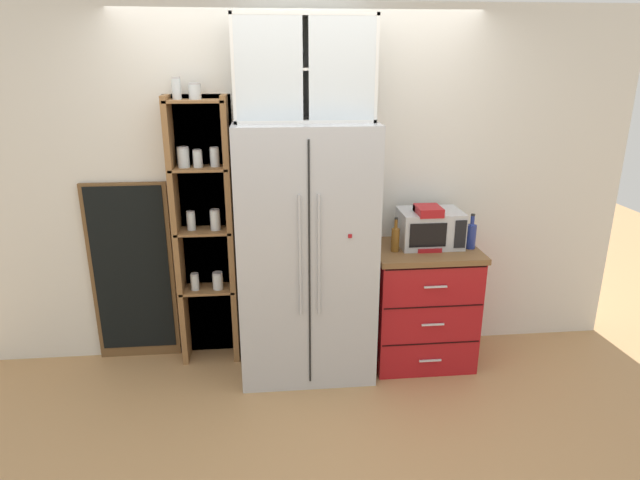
% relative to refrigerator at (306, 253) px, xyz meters
% --- Properties ---
extents(ground_plane, '(10.62, 10.62, 0.00)m').
position_rel_refrigerator_xyz_m(ground_plane, '(-0.00, -0.04, -0.90)').
color(ground_plane, tan).
extents(wall_back_cream, '(4.93, 0.10, 2.55)m').
position_rel_refrigerator_xyz_m(wall_back_cream, '(-0.00, 0.36, 0.38)').
color(wall_back_cream, silver).
rests_on(wall_back_cream, ground).
extents(refrigerator, '(0.93, 0.65, 1.80)m').
position_rel_refrigerator_xyz_m(refrigerator, '(0.00, 0.00, 0.00)').
color(refrigerator, '#B7BABF').
rests_on(refrigerator, ground).
extents(pantry_shelf_column, '(0.46, 0.25, 2.07)m').
position_rel_refrigerator_xyz_m(pantry_shelf_column, '(-0.71, 0.26, 0.13)').
color(pantry_shelf_column, brown).
rests_on(pantry_shelf_column, ground).
extents(counter_cabinet, '(0.75, 0.59, 0.89)m').
position_rel_refrigerator_xyz_m(counter_cabinet, '(0.86, 0.04, -0.45)').
color(counter_cabinet, '#A8161C').
rests_on(counter_cabinet, ground).
extents(microwave, '(0.44, 0.33, 0.26)m').
position_rel_refrigerator_xyz_m(microwave, '(0.90, 0.08, 0.13)').
color(microwave, '#B7BABF').
rests_on(microwave, counter_cabinet).
extents(coffee_maker, '(0.17, 0.20, 0.31)m').
position_rel_refrigerator_xyz_m(coffee_maker, '(0.86, 0.04, 0.15)').
color(coffee_maker, '#A8161C').
rests_on(coffee_maker, counter_cabinet).
extents(mug_charcoal, '(0.12, 0.08, 0.09)m').
position_rel_refrigerator_xyz_m(mug_charcoal, '(0.87, 0.00, 0.04)').
color(mug_charcoal, '#2D2D33').
rests_on(mug_charcoal, counter_cabinet).
extents(bottle_amber, '(0.06, 0.06, 0.25)m').
position_rel_refrigerator_xyz_m(bottle_amber, '(0.63, -0.02, 0.10)').
color(bottle_amber, brown).
rests_on(bottle_amber, counter_cabinet).
extents(bottle_cobalt, '(0.07, 0.07, 0.25)m').
position_rel_refrigerator_xyz_m(bottle_cobalt, '(1.18, -0.01, 0.11)').
color(bottle_cobalt, navy).
rests_on(bottle_cobalt, counter_cabinet).
extents(upper_cabinet, '(0.89, 0.32, 0.65)m').
position_rel_refrigerator_xyz_m(upper_cabinet, '(-0.00, 0.05, 1.22)').
color(upper_cabinet, silver).
rests_on(upper_cabinet, refrigerator).
extents(chalkboard_menu, '(0.60, 0.04, 1.36)m').
position_rel_refrigerator_xyz_m(chalkboard_menu, '(-1.26, 0.29, -0.21)').
color(chalkboard_menu, brown).
rests_on(chalkboard_menu, ground).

